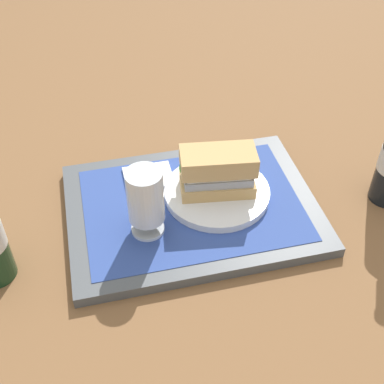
{
  "coord_description": "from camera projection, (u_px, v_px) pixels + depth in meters",
  "views": [
    {
      "loc": [
        0.15,
        0.64,
        0.65
      ],
      "look_at": [
        0.0,
        0.0,
        0.05
      ],
      "focal_mm": 47.95,
      "sensor_mm": 36.0,
      "label": 1
    }
  ],
  "objects": [
    {
      "name": "tray",
      "position": [
        192.0,
        208.0,
        0.92
      ],
      "size": [
        0.44,
        0.32,
        0.02
      ],
      "primitive_type": "cube",
      "color": "#4C5156",
      "rests_on": "ground_plane"
    },
    {
      "name": "ground_plane",
      "position": [
        192.0,
        212.0,
        0.93
      ],
      "size": [
        3.0,
        3.0,
        0.0
      ],
      "primitive_type": "plane",
      "color": "brown"
    },
    {
      "name": "napkin_folded",
      "position": [
        148.0,
        177.0,
        0.96
      ],
      "size": [
        0.09,
        0.07,
        0.01
      ],
      "primitive_type": "cube",
      "color": "white",
      "rests_on": "placemat"
    },
    {
      "name": "beer_glass",
      "position": [
        146.0,
        199.0,
        0.82
      ],
      "size": [
        0.06,
        0.06,
        0.12
      ],
      "color": "silver",
      "rests_on": "placemat"
    },
    {
      "name": "sandwich",
      "position": [
        216.0,
        171.0,
        0.89
      ],
      "size": [
        0.14,
        0.08,
        0.08
      ],
      "rotation": [
        0.0,
        0.0,
        -0.14
      ],
      "color": "tan",
      "rests_on": "plate"
    },
    {
      "name": "placemat",
      "position": [
        192.0,
        204.0,
        0.91
      ],
      "size": [
        0.38,
        0.27,
        0.0
      ],
      "primitive_type": "cube",
      "color": "#2D4793",
      "rests_on": "tray"
    },
    {
      "name": "plate",
      "position": [
        217.0,
        192.0,
        0.92
      ],
      "size": [
        0.19,
        0.19,
        0.01
      ],
      "primitive_type": "cylinder",
      "color": "white",
      "rests_on": "placemat"
    }
  ]
}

